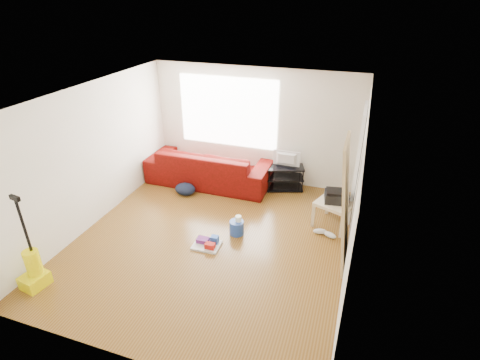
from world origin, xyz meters
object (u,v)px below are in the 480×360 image
(tv_stand, at_px, (285,177))
(side_table, at_px, (336,205))
(sofa, at_px, (210,182))
(cleaning_tray, at_px, (208,243))
(bucket, at_px, (237,233))
(vacuum, at_px, (34,270))
(backpack, at_px, (186,194))

(tv_stand, bearing_deg, side_table, -61.70)
(sofa, distance_m, cleaning_tray, 2.33)
(sofa, bearing_deg, bucket, 126.28)
(tv_stand, distance_m, vacuum, 4.94)
(sofa, relative_size, backpack, 6.09)
(cleaning_tray, xyz_separation_m, backpack, (-1.15, 1.50, -0.05))
(side_table, distance_m, cleaning_tray, 2.38)
(sofa, xyz_separation_m, vacuum, (-1.14, -3.82, 0.27))
(bucket, xyz_separation_m, vacuum, (-2.36, -2.15, 0.27))
(sofa, height_order, vacuum, vacuum)
(tv_stand, height_order, side_table, tv_stand)
(side_table, bearing_deg, backpack, 176.81)
(sofa, bearing_deg, vacuum, 73.42)
(side_table, bearing_deg, tv_stand, 136.70)
(sofa, height_order, backpack, sofa)
(backpack, bearing_deg, vacuum, -101.57)
(cleaning_tray, height_order, vacuum, vacuum)
(side_table, height_order, vacuum, vacuum)
(tv_stand, xyz_separation_m, bucket, (-0.43, -1.93, -0.27))
(tv_stand, relative_size, side_table, 1.10)
(side_table, distance_m, vacuum, 4.95)
(bucket, bearing_deg, backpack, 146.16)
(sofa, distance_m, side_table, 2.96)
(vacuum, bearing_deg, cleaning_tray, 48.38)
(sofa, distance_m, tv_stand, 1.69)
(cleaning_tray, bearing_deg, bucket, 55.07)
(bucket, relative_size, vacuum, 0.17)
(bucket, bearing_deg, tv_stand, 77.54)
(side_table, xyz_separation_m, vacuum, (-3.95, -2.99, -0.15))
(bucket, distance_m, cleaning_tray, 0.61)
(side_table, height_order, cleaning_tray, side_table)
(bucket, relative_size, cleaning_tray, 0.54)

